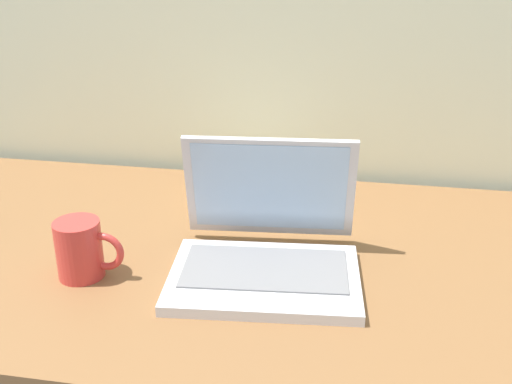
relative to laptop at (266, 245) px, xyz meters
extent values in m
cube|color=brown|center=(-0.06, 0.05, -0.06)|extent=(1.60, 0.76, 0.03)
cube|color=silver|center=(0.00, -0.05, -0.04)|extent=(0.33, 0.25, 0.02)
cube|color=slate|center=(0.00, -0.03, -0.03)|extent=(0.28, 0.16, 0.00)
cube|color=silver|center=(-0.01, 0.09, 0.07)|extent=(0.30, 0.08, 0.20)
cube|color=#A5C6EA|center=(-0.01, 0.08, 0.07)|extent=(0.27, 0.07, 0.17)
cylinder|color=red|center=(-0.30, -0.07, 0.00)|extent=(0.08, 0.08, 0.10)
torus|color=red|center=(-0.26, -0.07, 0.00)|extent=(0.07, 0.01, 0.07)
cylinder|color=brown|center=(-0.30, -0.07, 0.05)|extent=(0.07, 0.07, 0.00)
cube|color=#D8BF4C|center=(-0.09, 0.28, -0.04)|extent=(0.22, 0.20, 0.02)
cube|color=silver|center=(-0.09, 0.28, -0.02)|extent=(0.20, 0.17, 0.02)
camera|label=1|loc=(0.14, -0.90, 0.49)|focal=43.17mm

